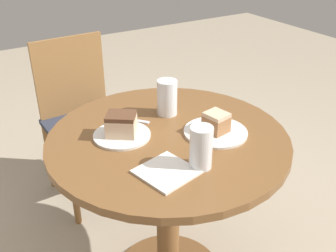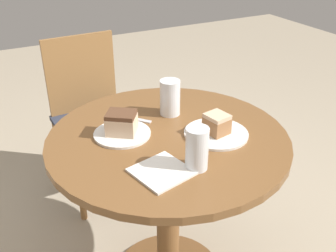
{
  "view_description": "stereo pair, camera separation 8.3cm",
  "coord_description": "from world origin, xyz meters",
  "px_view_note": "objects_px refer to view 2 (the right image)",
  "views": [
    {
      "loc": [
        -0.66,
        -1.09,
        1.51
      ],
      "look_at": [
        0.0,
        0.0,
        0.81
      ],
      "focal_mm": 42.0,
      "sensor_mm": 36.0,
      "label": 1
    },
    {
      "loc": [
        -0.59,
        -1.13,
        1.51
      ],
      "look_at": [
        0.0,
        0.0,
        0.81
      ],
      "focal_mm": 42.0,
      "sensor_mm": 36.0,
      "label": 2
    }
  ],
  "objects_px": {
    "plate_near": "(122,134)",
    "glass_lemonade": "(170,100)",
    "chair": "(93,115)",
    "cake_slice_far": "(217,124)",
    "plate_far": "(216,134)",
    "glass_water": "(197,151)",
    "cake_slice_near": "(122,123)"
  },
  "relations": [
    {
      "from": "cake_slice_far",
      "to": "glass_water",
      "type": "height_order",
      "value": "glass_water"
    },
    {
      "from": "plate_far",
      "to": "cake_slice_far",
      "type": "bearing_deg",
      "value": 0.0
    },
    {
      "from": "chair",
      "to": "glass_water",
      "type": "bearing_deg",
      "value": -90.52
    },
    {
      "from": "chair",
      "to": "glass_water",
      "type": "distance_m",
      "value": 1.14
    },
    {
      "from": "plate_near",
      "to": "glass_water",
      "type": "bearing_deg",
      "value": -66.51
    },
    {
      "from": "cake_slice_near",
      "to": "glass_water",
      "type": "distance_m",
      "value": 0.34
    },
    {
      "from": "cake_slice_far",
      "to": "glass_lemonade",
      "type": "height_order",
      "value": "glass_lemonade"
    },
    {
      "from": "plate_far",
      "to": "glass_lemonade",
      "type": "bearing_deg",
      "value": 106.98
    },
    {
      "from": "cake_slice_near",
      "to": "cake_slice_far",
      "type": "xyz_separation_m",
      "value": [
        0.31,
        -0.16,
        -0.0
      ]
    },
    {
      "from": "plate_far",
      "to": "glass_water",
      "type": "bearing_deg",
      "value": -139.79
    },
    {
      "from": "cake_slice_far",
      "to": "glass_water",
      "type": "distance_m",
      "value": 0.23
    },
    {
      "from": "plate_near",
      "to": "glass_water",
      "type": "relative_size",
      "value": 1.46
    },
    {
      "from": "glass_water",
      "to": "plate_near",
      "type": "bearing_deg",
      "value": 113.49
    },
    {
      "from": "plate_near",
      "to": "glass_lemonade",
      "type": "bearing_deg",
      "value": 16.94
    },
    {
      "from": "glass_water",
      "to": "glass_lemonade",
      "type": "bearing_deg",
      "value": 74.66
    },
    {
      "from": "glass_lemonade",
      "to": "glass_water",
      "type": "relative_size",
      "value": 1.0
    },
    {
      "from": "plate_far",
      "to": "cake_slice_near",
      "type": "relative_size",
      "value": 1.75
    },
    {
      "from": "cake_slice_near",
      "to": "glass_lemonade",
      "type": "bearing_deg",
      "value": 16.94
    },
    {
      "from": "plate_far",
      "to": "cake_slice_far",
      "type": "relative_size",
      "value": 2.55
    },
    {
      "from": "plate_near",
      "to": "cake_slice_far",
      "type": "relative_size",
      "value": 2.26
    },
    {
      "from": "cake_slice_near",
      "to": "cake_slice_far",
      "type": "distance_m",
      "value": 0.35
    },
    {
      "from": "glass_lemonade",
      "to": "glass_water",
      "type": "bearing_deg",
      "value": -105.34
    },
    {
      "from": "chair",
      "to": "plate_near",
      "type": "relative_size",
      "value": 4.25
    },
    {
      "from": "plate_far",
      "to": "glass_lemonade",
      "type": "relative_size",
      "value": 1.65
    },
    {
      "from": "plate_far",
      "to": "glass_lemonade",
      "type": "xyz_separation_m",
      "value": [
        -0.07,
        0.24,
        0.06
      ]
    },
    {
      "from": "chair",
      "to": "glass_lemonade",
      "type": "xyz_separation_m",
      "value": [
        0.14,
        -0.7,
        0.35
      ]
    },
    {
      "from": "chair",
      "to": "cake_slice_far",
      "type": "distance_m",
      "value": 1.01
    },
    {
      "from": "plate_near",
      "to": "cake_slice_near",
      "type": "bearing_deg",
      "value": 0.0
    },
    {
      "from": "cake_slice_far",
      "to": "plate_far",
      "type": "bearing_deg",
      "value": 180.0
    },
    {
      "from": "chair",
      "to": "glass_lemonade",
      "type": "bearing_deg",
      "value": -81.06
    },
    {
      "from": "plate_far",
      "to": "glass_lemonade",
      "type": "distance_m",
      "value": 0.25
    },
    {
      "from": "chair",
      "to": "plate_far",
      "type": "xyz_separation_m",
      "value": [
        0.21,
        -0.93,
        0.29
      ]
    }
  ]
}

